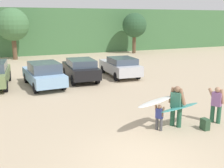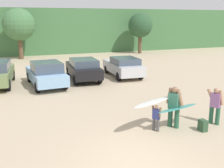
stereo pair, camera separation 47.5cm
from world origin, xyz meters
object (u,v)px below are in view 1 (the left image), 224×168
parked_car_silver (120,66)px  person_adult (177,104)px  parked_car_sky_blue (44,74)px  person_child (159,116)px  parked_car_black (81,69)px  person_companion (217,103)px  surfboard_white (156,101)px  backpack_dropped (205,124)px  surfboard_teal (180,107)px

parked_car_silver → person_adult: size_ratio=2.71×
parked_car_sky_blue → person_child: parked_car_sky_blue is taller
parked_car_black → person_companion: size_ratio=2.92×
person_companion → surfboard_white: 2.78m
parked_car_silver → backpack_dropped: 10.63m
parked_car_sky_blue → parked_car_black: size_ratio=1.06×
parked_car_silver → person_child: bearing=166.8°
parked_car_sky_blue → surfboard_teal: (3.95, -8.97, 0.01)m
parked_car_black → surfboard_white: size_ratio=2.05×
parked_car_sky_blue → person_adult: size_ratio=2.83×
surfboard_teal → person_adult: bearing=-65.1°
person_child → surfboard_teal: (0.94, -0.04, 0.24)m
parked_car_silver → surfboard_white: size_ratio=2.07×
parked_car_black → parked_car_silver: size_ratio=0.99×
person_companion → person_child: bearing=-34.5°
parked_car_black → person_child: bearing=-175.1°
person_companion → surfboard_teal: bearing=-36.0°
parked_car_black → parked_car_silver: parked_car_black is taller
parked_car_sky_blue → parked_car_silver: parked_car_sky_blue is taller
parked_car_sky_blue → parked_car_silver: (5.84, 0.97, -0.05)m
parked_car_black → parked_car_silver: bearing=-84.7°
person_adult → backpack_dropped: 1.35m
person_adult → surfboard_teal: size_ratio=0.78×
surfboard_teal → person_companion: bearing=159.9°
backpack_dropped → surfboard_white: bearing=157.6°
backpack_dropped → parked_car_black: bearing=100.9°
parked_car_sky_blue → surfboard_white: parked_car_sky_blue is taller
parked_car_silver → person_adult: person_adult is taller
parked_car_sky_blue → parked_car_silver: 5.93m
person_child → person_companion: size_ratio=0.67×
parked_car_black → backpack_dropped: parked_car_black is taller
person_child → surfboard_teal: bearing=148.2°
parked_car_silver → person_child: (-2.84, -9.90, -0.19)m
person_companion → surfboard_teal: (-1.69, 0.19, -0.05)m
parked_car_black → person_child: size_ratio=4.32×
person_companion → parked_car_black: bearing=-103.1°
surfboard_teal → surfboard_white: (-1.06, 0.13, 0.34)m
parked_car_silver → surfboard_white: 10.25m
parked_car_sky_blue → surfboard_white: (2.89, -8.84, 0.35)m
person_child → surfboard_white: surfboard_white is taller
person_child → parked_car_sky_blue: bearing=-100.9°
person_adult → backpack_dropped: bearing=109.8°
surfboard_teal → surfboard_white: 1.12m
surfboard_teal → parked_car_silver: bearing=-114.3°
parked_car_silver → surfboard_teal: parked_car_silver is taller
surfboard_white → parked_car_silver: bearing=-130.8°
surfboard_teal → backpack_dropped: bearing=127.4°
parked_car_sky_blue → person_adult: (3.85, -8.84, 0.13)m
parked_car_silver → person_child: 10.30m
person_companion → backpack_dropped: person_companion is taller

